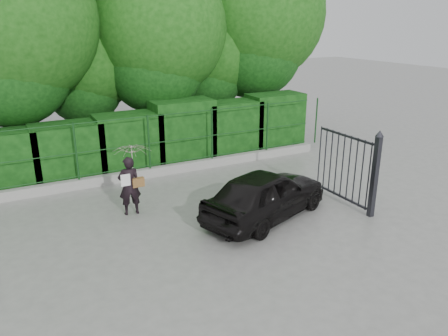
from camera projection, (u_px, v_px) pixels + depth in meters
name	position (u px, v px, depth m)	size (l,w,h in m)	color
ground	(195.00, 235.00, 10.67)	(80.00, 80.00, 0.00)	gray
kerb	(139.00, 174.00, 14.39)	(14.00, 0.25, 0.30)	#9E9E99
fence	(144.00, 143.00, 14.15)	(14.13, 0.06, 1.80)	#143E17
hedge	(137.00, 141.00, 15.07)	(14.20, 1.20, 2.30)	black
trees	(135.00, 30.00, 16.16)	(17.10, 6.15, 8.08)	black
gate	(362.00, 169.00, 11.71)	(0.22, 2.33, 2.36)	#26262D
woman	(132.00, 169.00, 11.51)	(1.00, 1.02, 1.90)	black
car	(266.00, 194.00, 11.42)	(1.57, 3.90, 1.33)	black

